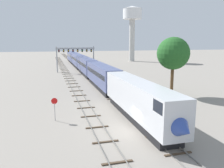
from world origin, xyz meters
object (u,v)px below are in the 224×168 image
object	(u,v)px
passenger_train	(86,66)
stop_sign	(55,106)
trackside_tree_left	(173,54)
signal_gantry	(75,53)
water_tower	(132,19)

from	to	relation	value
passenger_train	stop_sign	size ratio (longest dim) A/B	35.03
passenger_train	trackside_tree_left	distance (m)	32.39
signal_gantry	water_tower	bearing A→B (deg)	46.40
signal_gantry	trackside_tree_left	size ratio (longest dim) A/B	1.17
water_tower	stop_sign	size ratio (longest dim) A/B	8.91
passenger_train	signal_gantry	distance (m)	7.83
trackside_tree_left	passenger_train	bearing A→B (deg)	109.28
passenger_train	water_tower	distance (m)	51.00
signal_gantry	water_tower	world-z (taller)	water_tower
passenger_train	stop_sign	xyz separation A→B (m)	(-10.00, -38.42, -0.74)
passenger_train	stop_sign	world-z (taller)	passenger_train
water_tower	passenger_train	bearing A→B (deg)	-126.10
trackside_tree_left	signal_gantry	bearing A→B (deg)	109.14
water_tower	trackside_tree_left	bearing A→B (deg)	-104.40
passenger_train	stop_sign	bearing A→B (deg)	-104.59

